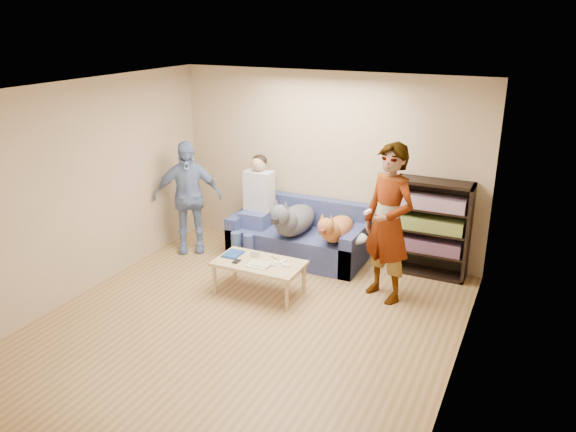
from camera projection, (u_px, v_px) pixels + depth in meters
The scene contains 27 objects.
ground at pixel (242, 329), 6.24m from camera, with size 5.00×5.00×0.00m, color olive.
ceiling at pixel (235, 92), 5.36m from camera, with size 5.00×5.00×0.00m, color white.
wall_back at pixel (327, 165), 7.93m from camera, with size 4.50×4.50×0.00m, color tan.
wall_front at pixel (47, 338), 3.67m from camera, with size 4.50×4.50×0.00m, color tan.
wall_left at pixel (75, 192), 6.70m from camera, with size 5.00×5.00×0.00m, color tan.
wall_right at pixel (462, 257), 4.90m from camera, with size 5.00×5.00×0.00m, color tan.
blanket at pixel (352, 238), 7.48m from camera, with size 0.41×0.35×0.14m, color silver.
person_standing_right at pixel (388, 223), 6.64m from camera, with size 0.71×0.46×1.94m, color gray.
person_standing_left at pixel (188, 197), 8.08m from camera, with size 0.97×0.40×1.65m, color #7A98C4.
held_controller at pixel (368, 212), 6.49m from camera, with size 0.04×0.13×0.03m, color white.
notebook_blue at pixel (233, 254), 7.13m from camera, with size 0.20×0.26×0.03m, color navy.
papers at pixel (259, 265), 6.82m from camera, with size 0.26×0.20×0.01m, color silver.
magazine at pixel (262, 264), 6.82m from camera, with size 0.22×0.17×0.01m, color beige.
camera_silver at pixel (255, 255), 7.07m from camera, with size 0.11×0.06×0.05m, color #B4B4B9.
controller_a at pixel (283, 262), 6.89m from camera, with size 0.04×0.13×0.03m, color white.
controller_b at pixel (286, 265), 6.79m from camera, with size 0.09×0.06×0.03m, color white.
headphone_cup_a at pixel (273, 265), 6.83m from camera, with size 0.07×0.07×0.02m, color silver.
headphone_cup_b at pixel (276, 262), 6.89m from camera, with size 0.07×0.07×0.02m, color white.
pen_orange at pixel (251, 266), 6.80m from camera, with size 0.01×0.01×0.14m, color orange.
pen_black at pixel (274, 258), 7.03m from camera, with size 0.01×0.01×0.14m, color black.
wallet at pixel (237, 261), 6.92m from camera, with size 0.07×0.12×0.01m, color black.
sofa at pixel (299, 238), 8.03m from camera, with size 1.90×0.85×0.82m.
person_seated at pixel (256, 202), 8.00m from camera, with size 0.40×0.73×1.47m.
dog_gray at pixel (293, 220), 7.70m from camera, with size 0.43×1.26×0.63m.
dog_tan at pixel (336, 229), 7.48m from camera, with size 0.35×1.14×0.51m.
coffee_table at pixel (259, 265), 6.94m from camera, with size 1.10×0.60×0.42m.
bookshelf at pixel (431, 226), 7.37m from camera, with size 1.00×0.34×1.30m.
Camera 1 is at (2.79, -4.71, 3.29)m, focal length 35.00 mm.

